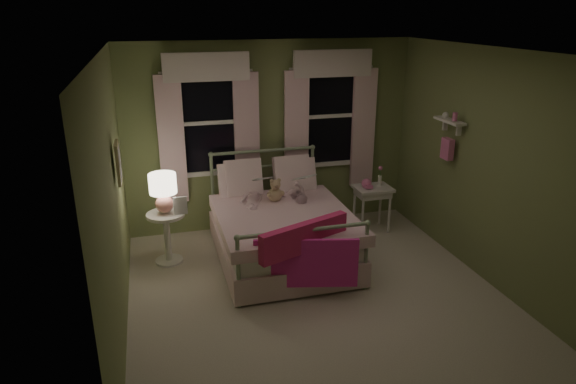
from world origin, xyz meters
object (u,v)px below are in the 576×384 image
object	(u,v)px
teddy_bear	(275,192)
nightstand_left	(167,231)
child_left	(251,176)
nightstand_right	(373,194)
table_lamp	(163,189)
child_right	(293,176)
bed	(281,229)

from	to	relation	value
teddy_bear	nightstand_left	size ratio (longest dim) A/B	0.48
child_left	nightstand_left	bearing A→B (deg)	19.36
child_left	nightstand_right	world-z (taller)	child_left
table_lamp	child_left	bearing A→B (deg)	8.90
child_left	teddy_bear	bearing A→B (deg)	160.97
child_right	nightstand_left	size ratio (longest dim) A/B	1.10
child_right	nightstand_right	bearing A→B (deg)	-178.74
child_left	bed	bearing A→B (deg)	134.06
table_lamp	bed	bearing A→B (deg)	-10.34
child_left	nightstand_right	size ratio (longest dim) A/B	1.28
bed	nightstand_right	bearing A→B (deg)	18.29
child_right	nightstand_left	bearing A→B (deg)	4.39
child_right	nightstand_left	world-z (taller)	child_right
teddy_bear	table_lamp	bearing A→B (deg)	-179.47
bed	table_lamp	size ratio (longest dim) A/B	4.18
child_right	nightstand_right	distance (m)	1.23
nightstand_right	child_right	bearing A→B (deg)	-177.22
teddy_bear	child_right	bearing A→B (deg)	29.50
teddy_bear	table_lamp	size ratio (longest dim) A/B	0.64
child_left	child_right	distance (m)	0.56
nightstand_left	table_lamp	size ratio (longest dim) A/B	1.33
bed	nightstand_right	world-z (taller)	bed
nightstand_left	nightstand_right	world-z (taller)	same
bed	table_lamp	world-z (taller)	bed
child_left	table_lamp	size ratio (longest dim) A/B	1.69
bed	nightstand_left	xyz separation A→B (m)	(-1.37, 0.25, 0.03)
child_left	nightstand_left	world-z (taller)	child_left
bed	nightstand_right	size ratio (longest dim) A/B	3.18
teddy_bear	child_left	bearing A→B (deg)	150.50
bed	teddy_bear	xyz separation A→B (m)	(0.00, 0.26, 0.41)
bed	child_left	world-z (taller)	child_left
child_right	nightstand_left	xyz separation A→B (m)	(-1.65, -0.17, -0.51)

